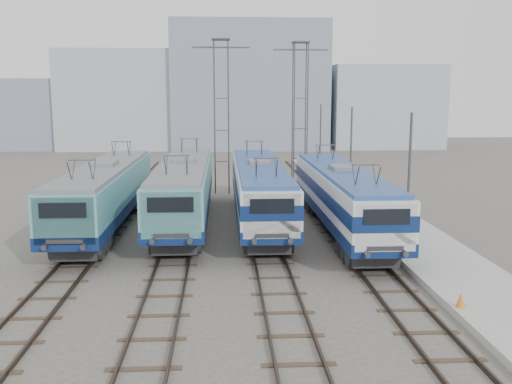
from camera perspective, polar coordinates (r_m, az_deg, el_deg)
The scene contains 16 objects.
ground at distance 24.67m, azimuth -3.41°, elevation -8.70°, with size 160.00×160.00×0.00m, color #514C47.
platform at distance 33.86m, azimuth 14.16°, elevation -3.62°, with size 4.00×70.00×0.30m, color #9E9E99.
locomotive_far_left at distance 34.28m, azimuth -14.79°, elevation 0.14°, with size 2.90×18.33×3.45m.
locomotive_center_left at distance 34.53m, azimuth -7.17°, elevation 0.54°, with size 2.96×18.73×3.53m.
locomotive_center_right at distance 34.19m, azimuth 0.33°, elevation 0.51°, with size 2.88×18.18×3.42m.
locomotive_far_right at distance 32.38m, azimuth 8.59°, elevation -0.18°, with size 2.83×17.91×3.37m.
catenary_tower_west at distance 45.42m, azimuth -3.48°, elevation 8.24°, with size 4.50×1.20×12.00m.
catenary_tower_east at distance 47.85m, azimuth 4.42°, elevation 8.31°, with size 4.50×1.20×12.00m.
mast_front at distance 27.13m, azimuth 14.99°, elevation 0.29°, with size 0.12×0.12×7.00m, color #3F4247.
mast_mid at distance 38.60m, azimuth 9.44°, elevation 3.20°, with size 0.12×0.12×7.00m, color #3F4247.
mast_rear at distance 50.32m, azimuth 6.44°, elevation 4.76°, with size 0.12×0.12×7.00m, color #3F4247.
safety_cone at distance 21.88m, azimuth 19.81°, elevation -10.13°, with size 0.35×0.35×0.55m, color orange.
building_west at distance 86.57m, azimuth -12.85°, elevation 8.94°, with size 18.00×12.00×14.00m, color #A2A9B6.
building_center at distance 85.51m, azimuth -0.72°, elevation 10.51°, with size 22.00×14.00×18.00m, color gray.
building_east at distance 88.71m, azimuth 12.44°, elevation 8.32°, with size 16.00×12.00×12.00m, color #A2A9B6.
building_far_west at distance 90.60m, azimuth -22.91°, elevation 7.18°, with size 14.00×10.00×10.00m, color gray.
Camera 1 is at (0.09, -23.41, 7.78)m, focal length 40.00 mm.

